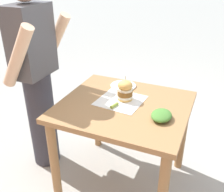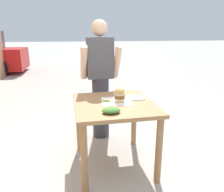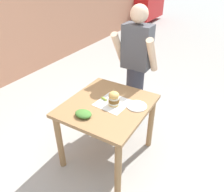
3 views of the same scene
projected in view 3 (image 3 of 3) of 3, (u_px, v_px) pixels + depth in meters
ground_plane at (108, 154)px, 2.79m from camera, size 80.00×80.00×0.00m
patio_table at (107, 114)px, 2.46m from camera, size 0.87×0.96×0.77m
serving_paper at (113, 103)px, 2.40m from camera, size 0.36×0.36×0.00m
sandwich at (114, 98)px, 2.33m from camera, size 0.12×0.12×0.20m
pickle_spear at (104, 99)px, 2.45m from camera, size 0.08×0.04×0.02m
side_plate_with_forks at (137, 106)px, 2.34m from camera, size 0.22×0.22×0.02m
side_salad at (83, 114)px, 2.19m from camera, size 0.18×0.14×0.06m
diner_across_table at (136, 68)px, 2.91m from camera, size 0.55×0.35×1.69m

